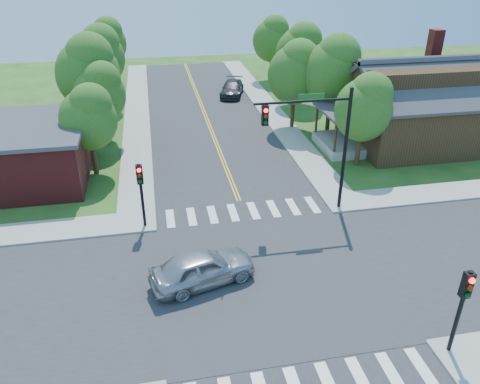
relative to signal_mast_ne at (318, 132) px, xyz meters
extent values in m
plane|color=#265119|center=(-3.91, -5.59, -4.85)|extent=(100.00, 100.00, 0.00)
cube|color=#2D2D30|center=(-3.91, -5.59, -4.83)|extent=(10.00, 90.00, 0.04)
cube|color=#2D2D30|center=(-3.91, -5.59, -4.83)|extent=(90.00, 10.00, 0.04)
cube|color=#2D2D30|center=(-3.91, -5.59, -4.85)|extent=(10.20, 10.20, 0.06)
cube|color=#9E9B93|center=(2.19, 19.41, -4.78)|extent=(2.20, 40.00, 0.14)
cube|color=#9E9B93|center=(-10.01, 19.41, -4.78)|extent=(2.20, 40.00, 0.14)
cube|color=white|center=(-8.11, 0.61, -4.80)|extent=(0.45, 2.00, 0.01)
cube|color=white|center=(-6.91, 0.61, -4.80)|extent=(0.45, 2.00, 0.01)
cube|color=white|center=(-5.71, 0.61, -4.80)|extent=(0.45, 2.00, 0.01)
cube|color=white|center=(-4.51, 0.61, -4.80)|extent=(0.45, 2.00, 0.01)
cube|color=white|center=(-3.31, 0.61, -4.80)|extent=(0.45, 2.00, 0.01)
cube|color=white|center=(-2.11, 0.61, -4.80)|extent=(0.45, 2.00, 0.01)
cube|color=white|center=(-0.91, 0.61, -4.80)|extent=(0.45, 2.00, 0.01)
cube|color=white|center=(0.29, 0.61, -4.80)|extent=(0.45, 2.00, 0.01)
cube|color=white|center=(-3.31, -11.79, -4.80)|extent=(0.45, 2.00, 0.01)
cube|color=white|center=(-2.11, -11.79, -4.80)|extent=(0.45, 2.00, 0.01)
cube|color=white|center=(-0.91, -11.79, -4.80)|extent=(0.45, 2.00, 0.01)
cube|color=white|center=(0.29, -11.79, -4.80)|extent=(0.45, 2.00, 0.01)
cube|color=yellow|center=(-4.01, 20.66, -4.80)|extent=(0.10, 37.50, 0.01)
cube|color=yellow|center=(-3.81, 20.66, -4.80)|extent=(0.10, 37.50, 0.01)
cylinder|color=black|center=(1.69, 0.01, -1.25)|extent=(0.20, 0.20, 7.20)
cylinder|color=black|center=(-0.91, 0.01, 1.75)|extent=(5.20, 0.14, 0.14)
cube|color=#19591E|center=(-0.51, -0.04, 2.00)|extent=(1.40, 0.04, 0.30)
cube|color=black|center=(-2.91, 0.01, 1.12)|extent=(0.34, 0.28, 1.05)
sphere|color=#FF0C0C|center=(-2.91, -0.16, 1.44)|extent=(0.22, 0.22, 0.22)
sphere|color=#3F2605|center=(-2.91, -0.16, 1.12)|extent=(0.22, 0.22, 0.22)
sphere|color=#05330F|center=(-2.91, -0.16, 0.80)|extent=(0.22, 0.22, 0.22)
cylinder|color=black|center=(1.69, -11.19, -2.95)|extent=(0.16, 0.16, 3.80)
cube|color=black|center=(1.69, -11.19, -1.63)|extent=(0.34, 0.28, 1.05)
sphere|color=#FF0C0C|center=(1.69, -11.36, -1.31)|extent=(0.22, 0.22, 0.22)
sphere|color=#3F2605|center=(1.69, -11.36, -1.63)|extent=(0.22, 0.22, 0.22)
sphere|color=#05330F|center=(1.69, -11.36, -1.95)|extent=(0.22, 0.22, 0.22)
cylinder|color=black|center=(-9.51, 0.01, -2.95)|extent=(0.16, 0.16, 3.80)
cube|color=black|center=(-9.51, 0.01, -1.63)|extent=(0.34, 0.28, 1.05)
sphere|color=#FF0C0C|center=(-9.51, -0.16, -1.31)|extent=(0.22, 0.22, 0.22)
sphere|color=#3F2605|center=(-9.51, -0.16, -1.63)|extent=(0.22, 0.22, 0.22)
sphere|color=#05330F|center=(-9.51, -0.16, -1.95)|extent=(0.22, 0.22, 0.22)
cube|color=#322211|center=(11.29, 8.61, -2.85)|extent=(10.00, 8.00, 4.00)
cube|color=#9E9B93|center=(4.99, 8.61, -4.50)|extent=(2.60, 4.50, 0.70)
cylinder|color=#322211|center=(3.89, 6.61, -3.25)|extent=(0.18, 0.18, 2.50)
cylinder|color=#322211|center=(3.89, 10.61, -3.25)|extent=(0.18, 0.18, 2.50)
cube|color=#38383D|center=(4.99, 8.61, -1.90)|extent=(2.80, 4.80, 0.18)
cube|color=maroon|center=(13.79, 12.11, -1.30)|extent=(0.90, 0.90, 7.11)
cube|color=maroon|center=(-18.11, 7.61, -3.10)|extent=(10.00, 8.00, 3.50)
cylinder|color=#382314|center=(5.20, 5.56, -3.63)|extent=(0.34, 0.34, 2.45)
ellipsoid|color=#2D5D1B|center=(5.20, 5.56, -0.85)|extent=(3.87, 3.67, 4.25)
sphere|color=#2D5D1B|center=(5.50, 5.36, 0.31)|extent=(2.84, 2.84, 2.84)
cylinder|color=#382314|center=(5.41, 12.07, -3.37)|extent=(0.34, 0.34, 2.97)
ellipsoid|color=#2D5D1B|center=(5.41, 12.07, -0.01)|extent=(4.68, 4.45, 5.15)
sphere|color=#2D5D1B|center=(5.71, 11.87, 1.39)|extent=(3.43, 3.43, 3.43)
cylinder|color=#382314|center=(5.38, 20.38, -3.42)|extent=(0.34, 0.34, 2.86)
ellipsoid|color=#2D5D1B|center=(5.38, 20.38, -0.19)|extent=(4.51, 4.28, 4.96)
sphere|color=#2D5D1B|center=(5.68, 20.18, 1.16)|extent=(3.31, 3.31, 3.31)
cylinder|color=#382314|center=(5.05, 29.64, -3.52)|extent=(0.34, 0.34, 2.66)
ellipsoid|color=#2D5D1B|center=(5.05, 29.64, -0.52)|extent=(4.19, 3.98, 4.61)
sphere|color=#2D5D1B|center=(5.35, 29.44, 0.74)|extent=(3.08, 3.08, 3.08)
cylinder|color=#382314|center=(-12.67, 7.65, -3.69)|extent=(0.34, 0.34, 2.31)
ellipsoid|color=#2D5D1B|center=(-12.67, 7.65, -1.08)|extent=(3.65, 3.47, 4.01)
sphere|color=#2D5D1B|center=(-12.37, 7.45, 0.02)|extent=(2.68, 2.68, 2.68)
cylinder|color=#382314|center=(-13.12, 14.65, -3.32)|extent=(0.34, 0.34, 3.05)
ellipsoid|color=#2D5D1B|center=(-13.12, 14.65, 0.13)|extent=(4.82, 4.58, 5.30)
sphere|color=#2D5D1B|center=(-12.82, 14.45, 1.57)|extent=(3.53, 3.53, 3.53)
cylinder|color=#382314|center=(-12.88, 22.10, -3.40)|extent=(0.34, 0.34, 2.89)
ellipsoid|color=#2D5D1B|center=(-12.88, 22.10, -0.13)|extent=(4.57, 4.34, 5.02)
sphere|color=#2D5D1B|center=(-12.58, 21.90, 1.24)|extent=(3.35, 3.35, 3.35)
cylinder|color=#382314|center=(-12.83, 31.26, -3.51)|extent=(0.34, 0.34, 2.68)
ellipsoid|color=#2D5D1B|center=(-12.83, 31.26, -0.47)|extent=(4.24, 4.03, 4.66)
sphere|color=#2D5D1B|center=(-12.53, 31.06, 0.80)|extent=(3.11, 3.11, 3.11)
cylinder|color=#382314|center=(2.88, 13.72, -3.48)|extent=(0.34, 0.34, 2.74)
ellipsoid|color=#2D5D1B|center=(2.88, 13.72, -0.38)|extent=(4.33, 4.11, 4.76)
sphere|color=#2D5D1B|center=(3.18, 13.52, 0.92)|extent=(3.17, 3.17, 3.17)
cylinder|color=#382314|center=(-12.31, 12.86, -3.65)|extent=(0.34, 0.34, 2.40)
ellipsoid|color=#2D5D1B|center=(-12.31, 12.86, -0.93)|extent=(3.80, 3.61, 4.17)
sphere|color=#2D5D1B|center=(-12.01, 12.66, 0.21)|extent=(2.78, 2.78, 2.78)
imported|color=#AEB0B5|center=(-6.97, -5.33, -4.04)|extent=(4.34, 5.75, 1.63)
imported|color=#2C2E31|center=(-0.41, 24.08, -4.12)|extent=(4.86, 6.19, 1.47)
camera|label=1|loc=(-8.53, -22.34, 8.85)|focal=35.00mm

